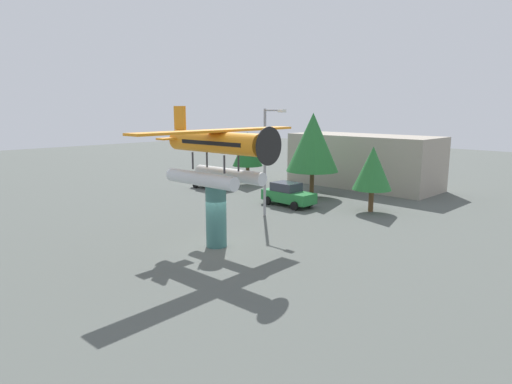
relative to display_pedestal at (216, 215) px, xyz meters
name	(u,v)px	position (x,y,z in m)	size (l,w,h in m)	color
ground_plane	(217,246)	(0.00, 0.00, -1.71)	(140.00, 140.00, 0.00)	#515651
display_pedestal	(216,215)	(0.00, 0.00, 0.00)	(1.10, 1.10, 3.42)	#386B66
floatplane_monument	(217,152)	(0.13, 0.01, 3.38)	(6.96, 10.44, 4.00)	silver
car_near_silver	(212,179)	(-13.74, 10.96, -0.83)	(4.20, 2.02, 1.76)	silver
car_mid_green	(288,194)	(-3.95, 10.40, -0.83)	(4.20, 2.02, 1.76)	#237A38
streetlight_primary	(267,154)	(-2.71, 6.77, 2.56)	(1.84, 0.28, 7.28)	gray
storefront_building	(363,161)	(-4.64, 22.00, 0.73)	(14.03, 5.55, 4.87)	#9E9384
tree_west	(248,149)	(-13.23, 15.10, 1.71)	(2.95, 2.95, 5.08)	brown
tree_east	(313,142)	(-4.87, 14.52, 2.85)	(4.33, 4.33, 6.97)	brown
tree_center_back	(373,168)	(1.58, 13.10, 1.41)	(2.76, 2.76, 4.68)	brown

